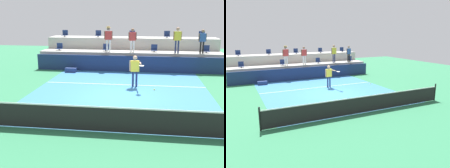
{
  "view_description": "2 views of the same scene",
  "coord_description": "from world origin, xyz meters",
  "views": [
    {
      "loc": [
        1.38,
        -12.46,
        3.93
      ],
      "look_at": [
        -0.17,
        -1.08,
        0.94
      ],
      "focal_mm": 43.71,
      "sensor_mm": 36.0,
      "label": 1
    },
    {
      "loc": [
        -6.12,
        -13.59,
        4.1
      ],
      "look_at": [
        0.18,
        -0.51,
        0.84
      ],
      "focal_mm": 36.15,
      "sensor_mm": 36.0,
      "label": 2
    }
  ],
  "objects": [
    {
      "name": "seating_tier_upper",
      "position": [
        0.0,
        9.1,
        1.05
      ],
      "size": [
        13.0,
        1.8,
        2.1
      ],
      "primitive_type": "cube",
      "color": "#ADAAA3",
      "rests_on": "ground_plane"
    },
    {
      "name": "tennis_net",
      "position": [
        0.0,
        -4.0,
        0.5
      ],
      "size": [
        10.48,
        0.08,
        1.07
      ],
      "color": "black",
      "rests_on": "ground_plane"
    },
    {
      "name": "seating_tier_lower",
      "position": [
        0.0,
        7.3,
        0.62
      ],
      "size": [
        13.0,
        1.8,
        1.25
      ],
      "primitive_type": "cube",
      "color": "#ADAAA3",
      "rests_on": "ground_plane"
    },
    {
      "name": "stadium_chair_upper_far_right",
      "position": [
        5.28,
        9.03,
        2.31
      ],
      "size": [
        0.44,
        0.4,
        0.52
      ],
      "color": "#2D2D33",
      "rests_on": "seating_tier_upper"
    },
    {
      "name": "stadium_chair_lower_right",
      "position": [
        1.74,
        7.23,
        1.46
      ],
      "size": [
        0.44,
        0.4,
        0.52
      ],
      "color": "#2D2D33",
      "rests_on": "seating_tier_lower"
    },
    {
      "name": "spectator_leaning_on_rail",
      "position": [
        3.28,
        6.85,
        2.32
      ],
      "size": [
        0.61,
        0.27,
        1.76
      ],
      "color": "navy",
      "rests_on": "seating_tier_lower"
    },
    {
      "name": "stadium_chair_upper_right",
      "position": [
        2.7,
        9.03,
        2.31
      ],
      "size": [
        0.44,
        0.4,
        0.52
      ],
      "color": "#2D2D33",
      "rests_on": "seating_tier_upper"
    },
    {
      "name": "spectator_in_white",
      "position": [
        0.2,
        6.85,
        2.25
      ],
      "size": [
        0.59,
        0.23,
        1.66
      ],
      "color": "white",
      "rests_on": "seating_tier_lower"
    },
    {
      "name": "court_inner_paint",
      "position": [
        0.0,
        1.0,
        0.0
      ],
      "size": [
        9.0,
        10.0,
        0.01
      ],
      "primitive_type": "cube",
      "color": "teal",
      "rests_on": "ground_plane"
    },
    {
      "name": "stadium_chair_upper_center",
      "position": [
        0.04,
        9.03,
        2.31
      ],
      "size": [
        0.44,
        0.4,
        0.52
      ],
      "color": "#2D2D33",
      "rests_on": "seating_tier_upper"
    },
    {
      "name": "tennis_player",
      "position": [
        0.66,
        2.06,
        1.06
      ],
      "size": [
        0.83,
        1.18,
        1.73
      ],
      "color": "navy",
      "rests_on": "ground_plane"
    },
    {
      "name": "stadium_chair_lower_left",
      "position": [
        -1.75,
        7.23,
        1.46
      ],
      "size": [
        0.44,
        0.4,
        0.52
      ],
      "color": "#2D2D33",
      "rests_on": "seating_tier_lower"
    },
    {
      "name": "stadium_chair_lower_far_right",
      "position": [
        5.34,
        7.23,
        1.46
      ],
      "size": [
        0.44,
        0.4,
        0.52
      ],
      "color": "#2D2D33",
      "rests_on": "seating_tier_lower"
    },
    {
      "name": "stadium_chair_lower_far_left",
      "position": [
        -5.28,
        7.23,
        1.46
      ],
      "size": [
        0.44,
        0.4,
        0.52
      ],
      "color": "#2D2D33",
      "rests_on": "seating_tier_lower"
    },
    {
      "name": "equipment_bag",
      "position": [
        -3.88,
        5.28,
        0.15
      ],
      "size": [
        0.76,
        0.28,
        0.3
      ],
      "primitive_type": "cube",
      "color": "navy",
      "rests_on": "ground_plane"
    },
    {
      "name": "tennis_ball",
      "position": [
        1.63,
        -2.13,
        1.04
      ],
      "size": [
        0.07,
        0.07,
        0.07
      ],
      "color": "#CCE033"
    },
    {
      "name": "court_service_line",
      "position": [
        0.0,
        2.4,
        0.01
      ],
      "size": [
        9.0,
        0.06,
        0.0
      ],
      "primitive_type": "cube",
      "color": "white",
      "rests_on": "ground_plane"
    },
    {
      "name": "stadium_chair_upper_left",
      "position": [
        -2.66,
        9.03,
        2.31
      ],
      "size": [
        0.44,
        0.4,
        0.52
      ],
      "color": "#2D2D33",
      "rests_on": "seating_tier_upper"
    },
    {
      "name": "ground_plane",
      "position": [
        0.0,
        0.0,
        0.0
      ],
      "size": [
        40.0,
        40.0,
        0.0
      ],
      "primitive_type": "plane",
      "color": "#2D754C"
    },
    {
      "name": "spectator_with_hat",
      "position": [
        -1.51,
        6.85,
        2.36
      ],
      "size": [
        0.61,
        0.48,
        1.79
      ],
      "color": "white",
      "rests_on": "seating_tier_lower"
    },
    {
      "name": "sponsor_backboard",
      "position": [
        0.0,
        6.0,
        0.55
      ],
      "size": [
        13.0,
        0.16,
        1.1
      ],
      "primitive_type": "cube",
      "color": "navy",
      "rests_on": "ground_plane"
    },
    {
      "name": "spectator_in_grey",
      "position": [
        4.95,
        6.85,
        2.22
      ],
      "size": [
        0.57,
        0.27,
        1.62
      ],
      "color": "black",
      "rests_on": "seating_tier_lower"
    },
    {
      "name": "stadium_chair_upper_far_left",
      "position": [
        -5.38,
        9.03,
        2.31
      ],
      "size": [
        0.44,
        0.4,
        0.52
      ],
      "color": "#2D2D33",
      "rests_on": "seating_tier_upper"
    }
  ]
}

